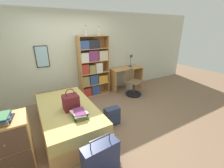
% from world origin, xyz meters
% --- Properties ---
extents(ground_plane, '(14.00, 14.00, 0.00)m').
position_xyz_m(ground_plane, '(0.00, 0.00, 0.00)').
color(ground_plane, '#84664C').
extents(wall_back, '(10.00, 0.09, 2.60)m').
position_xyz_m(wall_back, '(-0.00, 1.63, 1.30)').
color(wall_back, beige).
rests_on(wall_back, ground_plane).
extents(bed, '(1.11, 2.10, 0.54)m').
position_xyz_m(bed, '(-0.62, 0.02, 0.27)').
color(bed, tan).
rests_on(bed, ground_plane).
extents(handbag, '(0.30, 0.26, 0.45)m').
position_xyz_m(handbag, '(-0.57, -0.16, 0.70)').
color(handbag, maroon).
rests_on(handbag, bed).
extents(book_stack_on_bed, '(0.31, 0.38, 0.11)m').
position_xyz_m(book_stack_on_bed, '(-0.51, -0.51, 0.60)').
color(book_stack_on_bed, '#232328').
rests_on(book_stack_on_bed, bed).
extents(suitcase, '(0.56, 0.25, 0.71)m').
position_xyz_m(suitcase, '(-0.51, -1.41, 0.29)').
color(suitcase, navy).
rests_on(suitcase, ground_plane).
extents(dresser, '(0.61, 0.56, 0.87)m').
position_xyz_m(dresser, '(-1.65, -0.57, 0.44)').
color(dresser, tan).
rests_on(dresser, ground_plane).
extents(magazine_pile_on_dresser, '(0.33, 0.37, 0.09)m').
position_xyz_m(magazine_pile_on_dresser, '(-1.66, -0.57, 0.92)').
color(magazine_pile_on_dresser, '#232328').
rests_on(magazine_pile_on_dresser, dresser).
extents(bookcase, '(0.94, 0.34, 1.89)m').
position_xyz_m(bookcase, '(0.58, 1.40, 0.92)').
color(bookcase, tan).
rests_on(bookcase, ground_plane).
extents(bottle_green, '(0.07, 0.07, 0.28)m').
position_xyz_m(bottle_green, '(0.41, 1.36, 2.00)').
color(bottle_green, '#B7BCC1').
rests_on(bottle_green, bookcase).
extents(bottle_brown, '(0.06, 0.06, 0.26)m').
position_xyz_m(bottle_brown, '(0.83, 1.38, 2.00)').
color(bottle_brown, '#B7BCC1').
rests_on(bottle_brown, bookcase).
extents(desk, '(1.18, 0.52, 0.78)m').
position_xyz_m(desk, '(1.84, 1.32, 0.54)').
color(desk, tan).
rests_on(desk, ground_plane).
extents(desk_lamp, '(0.20, 0.15, 0.48)m').
position_xyz_m(desk_lamp, '(2.12, 1.40, 1.10)').
color(desk_lamp, navy).
rests_on(desk_lamp, desk).
extents(desk_chair, '(0.62, 0.62, 0.84)m').
position_xyz_m(desk_chair, '(1.70, 0.73, 0.26)').
color(desk_chair, black).
rests_on(desk_chair, ground_plane).
extents(backpack, '(0.35, 0.22, 0.41)m').
position_xyz_m(backpack, '(0.29, -0.35, 0.20)').
color(backpack, '#2D3856').
rests_on(backpack, ground_plane).
extents(waste_bin, '(0.28, 0.28, 0.23)m').
position_xyz_m(waste_bin, '(1.94, 1.26, 0.12)').
color(waste_bin, '#B7B2A8').
rests_on(waste_bin, ground_plane).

